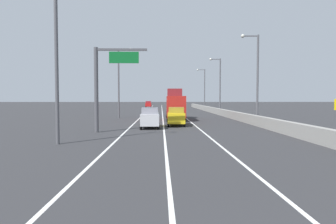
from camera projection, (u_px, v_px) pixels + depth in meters
ground_plane at (171, 112)px, 66.75m from camera, size 320.00×320.00×0.00m
lane_stripe_left at (144, 114)px, 57.64m from camera, size 0.16×130.00×0.00m
lane_stripe_center at (162, 114)px, 57.72m from camera, size 0.16×130.00×0.00m
lane_stripe_right at (181, 114)px, 57.80m from camera, size 0.16×130.00×0.00m
jersey_barrier_right at (236, 116)px, 42.95m from camera, size 0.60×120.00×1.10m
overhead_sign_gantry at (105, 79)px, 26.92m from camera, size 4.68×0.36×7.50m
lamp_post_right_second at (256, 73)px, 35.66m from camera, size 2.14×0.44×10.45m
lamp_post_right_third at (219, 82)px, 57.02m from camera, size 2.14×0.44×10.45m
lamp_post_right_fourth at (204, 86)px, 78.38m from camera, size 2.14×0.44×10.45m
lamp_post_left_near at (60, 53)px, 19.89m from camera, size 2.14×0.44×10.45m
lamp_post_left_mid at (120, 78)px, 45.53m from camera, size 2.14×0.44×10.45m
car_silver_0 at (150, 118)px, 31.12m from camera, size 1.96×4.78×2.08m
car_red_1 at (148, 104)px, 96.64m from camera, size 1.91×4.07×2.01m
car_yellow_2 at (176, 116)px, 33.78m from camera, size 2.06×4.80×2.03m
box_truck at (175, 105)px, 42.83m from camera, size 2.54×9.64×4.39m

